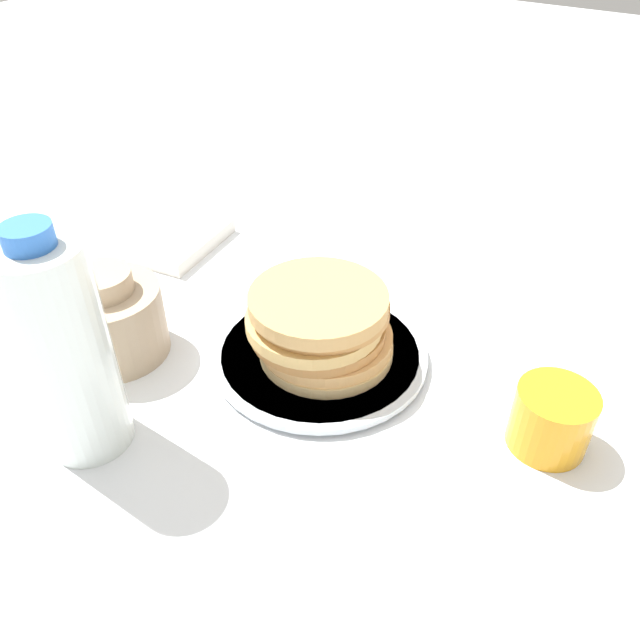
{
  "coord_description": "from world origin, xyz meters",
  "views": [
    {
      "loc": [
        0.44,
        0.32,
        0.45
      ],
      "look_at": [
        0.01,
        0.03,
        0.05
      ],
      "focal_mm": 35.0,
      "sensor_mm": 36.0,
      "label": 1
    }
  ],
  "objects_px": {
    "plate": "(320,354)",
    "juice_glass": "(552,419)",
    "cream_jug": "(111,319)",
    "pancake_stack": "(320,324)",
    "water_bottle_mid": "(65,351)"
  },
  "relations": [
    {
      "from": "plate",
      "to": "pancake_stack",
      "type": "bearing_deg",
      "value": 41.22
    },
    {
      "from": "plate",
      "to": "pancake_stack",
      "type": "distance_m",
      "value": 0.04
    },
    {
      "from": "juice_glass",
      "to": "cream_jug",
      "type": "distance_m",
      "value": 0.46
    },
    {
      "from": "plate",
      "to": "pancake_stack",
      "type": "height_order",
      "value": "pancake_stack"
    },
    {
      "from": "pancake_stack",
      "to": "cream_jug",
      "type": "xyz_separation_m",
      "value": [
        0.11,
        -0.2,
        -0.01
      ]
    },
    {
      "from": "juice_glass",
      "to": "water_bottle_mid",
      "type": "bearing_deg",
      "value": -56.57
    },
    {
      "from": "cream_jug",
      "to": "juice_glass",
      "type": "bearing_deg",
      "value": 107.23
    },
    {
      "from": "plate",
      "to": "juice_glass",
      "type": "height_order",
      "value": "juice_glass"
    },
    {
      "from": "plate",
      "to": "juice_glass",
      "type": "bearing_deg",
      "value": 94.8
    },
    {
      "from": "juice_glass",
      "to": "water_bottle_mid",
      "type": "distance_m",
      "value": 0.44
    },
    {
      "from": "pancake_stack",
      "to": "juice_glass",
      "type": "distance_m",
      "value": 0.24
    },
    {
      "from": "plate",
      "to": "pancake_stack",
      "type": "relative_size",
      "value": 1.52
    },
    {
      "from": "water_bottle_mid",
      "to": "pancake_stack",
      "type": "bearing_deg",
      "value": 151.25
    },
    {
      "from": "plate",
      "to": "water_bottle_mid",
      "type": "bearing_deg",
      "value": -28.03
    },
    {
      "from": "juice_glass",
      "to": "cream_jug",
      "type": "xyz_separation_m",
      "value": [
        0.14,
        -0.44,
        0.01
      ]
    }
  ]
}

